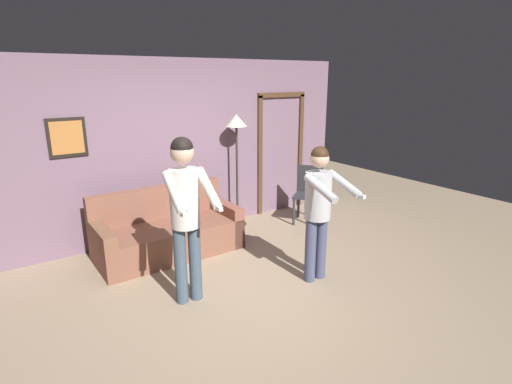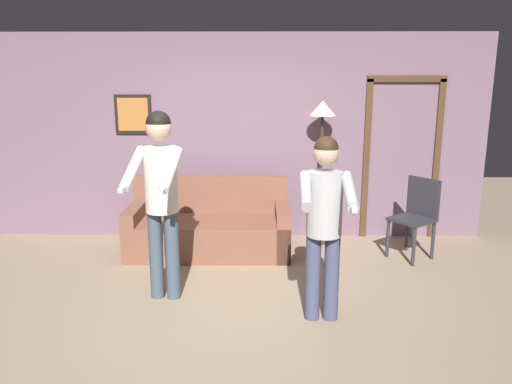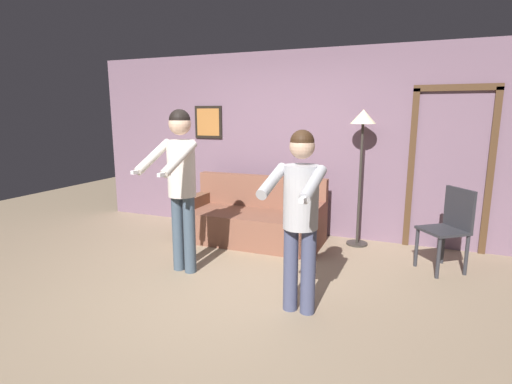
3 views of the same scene
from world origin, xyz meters
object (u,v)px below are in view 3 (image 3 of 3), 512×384
torchiere_lamp (362,134)px  person_standing_left (181,175)px  dining_chair_distant (450,224)px  person_standing_right (300,207)px  couch (253,221)px

torchiere_lamp → person_standing_left: size_ratio=1.00×
dining_chair_distant → person_standing_right: bearing=-128.9°
torchiere_lamp → person_standing_left: (-1.66, -1.68, -0.39)m
person_standing_left → person_standing_right: size_ratio=1.11×
couch → person_standing_right: (1.15, -1.71, 0.68)m
couch → dining_chair_distant: dining_chair_distant is taller
couch → dining_chair_distant: size_ratio=2.05×
torchiere_lamp → person_standing_right: torchiere_lamp is taller
torchiere_lamp → person_standing_right: size_ratio=1.11×
torchiere_lamp → person_standing_left: torchiere_lamp is taller
torchiere_lamp → person_standing_left: 2.39m
person_standing_left → couch: bearing=77.1°
couch → person_standing_right: person_standing_right is taller
couch → person_standing_left: person_standing_left is taller
person_standing_left → dining_chair_distant: person_standing_left is taller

